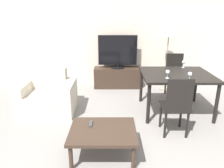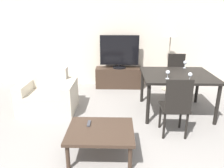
{
  "view_description": "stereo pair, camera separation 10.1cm",
  "coord_description": "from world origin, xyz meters",
  "px_view_note": "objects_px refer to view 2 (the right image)",
  "views": [
    {
      "loc": [
        -0.1,
        -1.51,
        1.8
      ],
      "look_at": [
        -0.09,
        1.93,
        0.65
      ],
      "focal_mm": 35.0,
      "sensor_mm": 36.0,
      "label": 1
    },
    {
      "loc": [
        0.0,
        -1.5,
        1.8
      ],
      "look_at": [
        -0.09,
        1.93,
        0.65
      ],
      "focal_mm": 35.0,
      "sensor_mm": 36.0,
      "label": 2
    }
  ],
  "objects_px": {
    "dining_chair_near": "(176,105)",
    "wine_glass_center": "(190,75)",
    "tv": "(119,52)",
    "dining_table": "(177,78)",
    "wine_glass_left": "(185,63)",
    "wine_glass_right": "(168,73)",
    "remote_primary": "(89,123)",
    "coffee_table": "(100,133)",
    "dining_chair_far": "(176,73)",
    "floor_lamp": "(171,35)",
    "tv_stand": "(119,78)",
    "armchair": "(48,96)"
  },
  "relations": [
    {
      "from": "tv",
      "to": "remote_primary",
      "type": "distance_m",
      "value": 2.65
    },
    {
      "from": "dining_table",
      "to": "wine_glass_center",
      "type": "bearing_deg",
      "value": -79.1
    },
    {
      "from": "wine_glass_right",
      "to": "remote_primary",
      "type": "bearing_deg",
      "value": -143.21
    },
    {
      "from": "tv",
      "to": "dining_table",
      "type": "distance_m",
      "value": 1.73
    },
    {
      "from": "tv_stand",
      "to": "armchair",
      "type": "bearing_deg",
      "value": -134.1
    },
    {
      "from": "wine_glass_left",
      "to": "wine_glass_right",
      "type": "relative_size",
      "value": 1.0
    },
    {
      "from": "dining_table",
      "to": "dining_chair_near",
      "type": "distance_m",
      "value": 0.88
    },
    {
      "from": "remote_primary",
      "to": "wine_glass_right",
      "type": "relative_size",
      "value": 1.03
    },
    {
      "from": "dining_chair_near",
      "to": "wine_glass_center",
      "type": "distance_m",
      "value": 0.61
    },
    {
      "from": "dining_chair_near",
      "to": "tv_stand",
      "type": "bearing_deg",
      "value": 110.1
    },
    {
      "from": "dining_chair_far",
      "to": "wine_glass_center",
      "type": "height_order",
      "value": "dining_chair_far"
    },
    {
      "from": "dining_chair_far",
      "to": "wine_glass_center",
      "type": "distance_m",
      "value": 1.32
    },
    {
      "from": "floor_lamp",
      "to": "coffee_table",
      "type": "bearing_deg",
      "value": -118.57
    },
    {
      "from": "wine_glass_left",
      "to": "wine_glass_right",
      "type": "xyz_separation_m",
      "value": [
        -0.49,
        -0.73,
        0.0
      ]
    },
    {
      "from": "tv_stand",
      "to": "remote_primary",
      "type": "xyz_separation_m",
      "value": [
        -0.41,
        -2.57,
        0.13
      ]
    },
    {
      "from": "armchair",
      "to": "remote_primary",
      "type": "xyz_separation_m",
      "value": [
        0.91,
        -1.2,
        0.1
      ]
    },
    {
      "from": "tv_stand",
      "to": "tv",
      "type": "xyz_separation_m",
      "value": [
        0.0,
        -0.0,
        0.64
      ]
    },
    {
      "from": "tv_stand",
      "to": "dining_chair_near",
      "type": "relative_size",
      "value": 1.23
    },
    {
      "from": "tv",
      "to": "dining_chair_far",
      "type": "height_order",
      "value": "tv"
    },
    {
      "from": "armchair",
      "to": "floor_lamp",
      "type": "distance_m",
      "value": 2.93
    },
    {
      "from": "tv",
      "to": "dining_table",
      "type": "xyz_separation_m",
      "value": [
        1.03,
        -1.37,
        -0.23
      ]
    },
    {
      "from": "dining_chair_near",
      "to": "wine_glass_center",
      "type": "bearing_deg",
      "value": 54.53
    },
    {
      "from": "tv_stand",
      "to": "coffee_table",
      "type": "bearing_deg",
      "value": -95.26
    },
    {
      "from": "coffee_table",
      "to": "wine_glass_left",
      "type": "relative_size",
      "value": 5.79
    },
    {
      "from": "coffee_table",
      "to": "wine_glass_center",
      "type": "bearing_deg",
      "value": 33.75
    },
    {
      "from": "wine_glass_center",
      "to": "tv_stand",
      "type": "bearing_deg",
      "value": 121.69
    },
    {
      "from": "wine_glass_right",
      "to": "dining_table",
      "type": "bearing_deg",
      "value": 50.6
    },
    {
      "from": "tv",
      "to": "remote_primary",
      "type": "xyz_separation_m",
      "value": [
        -0.41,
        -2.57,
        -0.5
      ]
    },
    {
      "from": "remote_primary",
      "to": "wine_glass_left",
      "type": "relative_size",
      "value": 1.03
    },
    {
      "from": "armchair",
      "to": "tv",
      "type": "xyz_separation_m",
      "value": [
        1.33,
        1.37,
        0.6
      ]
    },
    {
      "from": "dining_chair_far",
      "to": "floor_lamp",
      "type": "height_order",
      "value": "floor_lamp"
    },
    {
      "from": "dining_chair_far",
      "to": "wine_glass_left",
      "type": "relative_size",
      "value": 6.33
    },
    {
      "from": "dining_chair_near",
      "to": "remote_primary",
      "type": "height_order",
      "value": "dining_chair_near"
    },
    {
      "from": "coffee_table",
      "to": "dining_chair_near",
      "type": "height_order",
      "value": "dining_chair_near"
    },
    {
      "from": "coffee_table",
      "to": "dining_chair_near",
      "type": "bearing_deg",
      "value": 24.76
    },
    {
      "from": "dining_table",
      "to": "remote_primary",
      "type": "relative_size",
      "value": 8.28
    },
    {
      "from": "tv",
      "to": "wine_glass_right",
      "type": "height_order",
      "value": "tv"
    },
    {
      "from": "dining_chair_far",
      "to": "floor_lamp",
      "type": "relative_size",
      "value": 0.61
    },
    {
      "from": "dining_chair_near",
      "to": "remote_primary",
      "type": "relative_size",
      "value": 6.16
    },
    {
      "from": "tv_stand",
      "to": "coffee_table",
      "type": "distance_m",
      "value": 2.72
    },
    {
      "from": "tv_stand",
      "to": "wine_glass_center",
      "type": "distance_m",
      "value": 2.2
    },
    {
      "from": "floor_lamp",
      "to": "dining_chair_far",
      "type": "bearing_deg",
      "value": -74.67
    },
    {
      "from": "remote_primary",
      "to": "dining_chair_near",
      "type": "bearing_deg",
      "value": 15.93
    },
    {
      "from": "wine_glass_center",
      "to": "floor_lamp",
      "type": "bearing_deg",
      "value": 88.9
    },
    {
      "from": "tv_stand",
      "to": "dining_table",
      "type": "bearing_deg",
      "value": -53.19
    },
    {
      "from": "dining_chair_near",
      "to": "wine_glass_left",
      "type": "height_order",
      "value": "dining_chair_near"
    },
    {
      "from": "tv",
      "to": "coffee_table",
      "type": "distance_m",
      "value": 2.77
    },
    {
      "from": "wine_glass_left",
      "to": "wine_glass_right",
      "type": "distance_m",
      "value": 0.88
    },
    {
      "from": "wine_glass_center",
      "to": "dining_chair_far",
      "type": "bearing_deg",
      "value": 83.88
    },
    {
      "from": "dining_table",
      "to": "wine_glass_left",
      "type": "xyz_separation_m",
      "value": [
        0.25,
        0.44,
        0.18
      ]
    }
  ]
}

